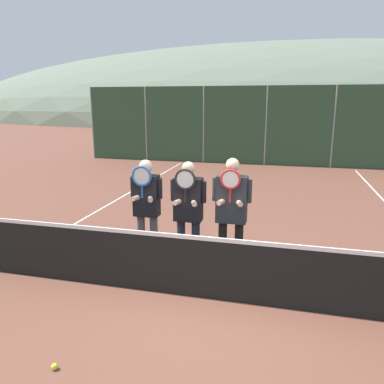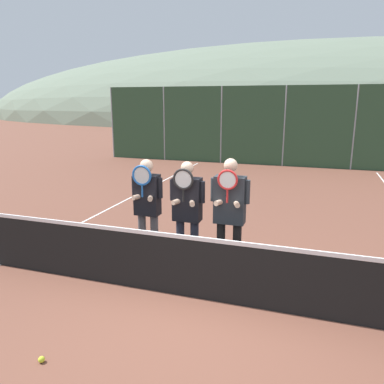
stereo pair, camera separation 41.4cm
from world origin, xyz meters
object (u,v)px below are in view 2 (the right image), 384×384
object	(u,v)px
car_left_of_center	(291,138)
player_center_right	(229,210)
player_leftmost	(147,203)
player_center_left	(187,209)
tennis_ball_on_court	(41,359)
car_far_left	(194,136)

from	to	relation	value
car_left_of_center	player_center_right	bearing A→B (deg)	-90.00
player_leftmost	car_left_of_center	xyz separation A→B (m)	(1.40, 12.69, -0.09)
player_leftmost	player_center_right	xyz separation A→B (m)	(1.40, -0.13, 0.05)
player_center_left	tennis_ball_on_court	size ratio (longest dim) A/B	26.18
player_center_right	car_far_left	distance (m)	13.86
player_leftmost	player_center_right	bearing A→B (deg)	-5.42
player_center_left	tennis_ball_on_court	world-z (taller)	player_center_left
player_leftmost	car_far_left	distance (m)	13.31
player_leftmost	car_far_left	size ratio (longest dim) A/B	0.38
car_left_of_center	tennis_ball_on_court	world-z (taller)	car_left_of_center
car_far_left	player_center_right	bearing A→B (deg)	-69.77
car_far_left	car_left_of_center	distance (m)	4.79
player_center_right	car_far_left	size ratio (longest dim) A/B	0.40
car_far_left	tennis_ball_on_court	size ratio (longest dim) A/B	68.32
player_center_right	car_left_of_center	distance (m)	12.83
player_leftmost	tennis_ball_on_court	bearing A→B (deg)	-90.36
tennis_ball_on_court	car_far_left	bearing A→B (deg)	102.28
player_leftmost	player_center_left	distance (m)	0.73
player_leftmost	player_center_left	xyz separation A→B (m)	(0.72, -0.11, -0.00)
player_leftmost	car_far_left	bearing A→B (deg)	104.77
player_center_right	car_left_of_center	xyz separation A→B (m)	(0.00, 12.83, -0.14)
player_center_left	player_center_right	xyz separation A→B (m)	(0.67, -0.03, 0.05)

